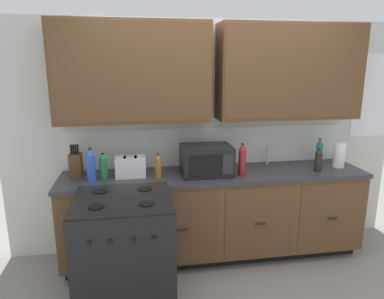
{
  "coord_description": "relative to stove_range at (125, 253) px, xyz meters",
  "views": [
    {
      "loc": [
        -0.76,
        -2.89,
        1.93
      ],
      "look_at": [
        -0.24,
        0.27,
        1.15
      ],
      "focal_mm": 32.58,
      "sensor_mm": 36.0,
      "label": 1
    }
  ],
  "objects": [
    {
      "name": "bottle_green",
      "position": [
        -0.18,
        0.61,
        0.55
      ],
      "size": [
        0.08,
        0.08,
        0.25
      ],
      "color": "#237A38",
      "rests_on": "counter_run"
    },
    {
      "name": "microwave",
      "position": [
        0.78,
        0.6,
        0.57
      ],
      "size": [
        0.48,
        0.37,
        0.28
      ],
      "color": "black",
      "rests_on": "counter_run"
    },
    {
      "name": "counter_run",
      "position": [
        0.88,
        0.63,
        -0.01
      ],
      "size": [
        2.99,
        0.64,
        0.9
      ],
      "color": "black",
      "rests_on": "ground_plane"
    },
    {
      "name": "wall_unit",
      "position": [
        0.88,
        0.83,
        1.15
      ],
      "size": [
        4.16,
        0.4,
        2.37
      ],
      "color": "silver",
      "rests_on": "ground_plane"
    },
    {
      "name": "bottle_teal",
      "position": [
        2.02,
        0.73,
        0.57
      ],
      "size": [
        0.07,
        0.07,
        0.28
      ],
      "color": "#1E707A",
      "rests_on": "counter_run"
    },
    {
      "name": "knife_block",
      "position": [
        -0.45,
        0.74,
        0.55
      ],
      "size": [
        0.11,
        0.14,
        0.31
      ],
      "color": "#52361E",
      "rests_on": "counter_run"
    },
    {
      "name": "toaster",
      "position": [
        0.06,
        0.65,
        0.53
      ],
      "size": [
        0.28,
        0.18,
        0.19
      ],
      "color": "white",
      "rests_on": "counter_run"
    },
    {
      "name": "bottle_amber",
      "position": [
        0.32,
        0.56,
        0.55
      ],
      "size": [
        0.06,
        0.06,
        0.24
      ],
      "color": "#9E6619",
      "rests_on": "counter_run"
    },
    {
      "name": "bottle_red",
      "position": [
        1.11,
        0.52,
        0.59
      ],
      "size": [
        0.07,
        0.07,
        0.31
      ],
      "color": "maroon",
      "rests_on": "counter_run"
    },
    {
      "name": "paper_towel_roll",
      "position": [
        2.18,
        0.61,
        0.56
      ],
      "size": [
        0.12,
        0.12,
        0.26
      ],
      "primitive_type": "cylinder",
      "color": "white",
      "rests_on": "counter_run"
    },
    {
      "name": "bottle_dark",
      "position": [
        1.9,
        0.51,
        0.55
      ],
      "size": [
        0.07,
        0.07,
        0.23
      ],
      "color": "black",
      "rests_on": "counter_run"
    },
    {
      "name": "bottle_blue",
      "position": [
        -0.29,
        0.57,
        0.58
      ],
      "size": [
        0.08,
        0.08,
        0.31
      ],
      "color": "blue",
      "rests_on": "counter_run"
    },
    {
      "name": "sink_faucet",
      "position": [
        1.5,
        0.84,
        0.53
      ],
      "size": [
        0.02,
        0.02,
        0.2
      ],
      "primitive_type": "cylinder",
      "color": "#B2B5BA",
      "rests_on": "counter_run"
    },
    {
      "name": "ground_plane",
      "position": [
        0.88,
        0.33,
        -0.47
      ],
      "size": [
        8.0,
        8.0,
        0.0
      ],
      "primitive_type": "plane",
      "color": "gray"
    },
    {
      "name": "stove_range",
      "position": [
        0.0,
        0.0,
        0.0
      ],
      "size": [
        0.76,
        0.68,
        0.95
      ],
      "color": "black",
      "rests_on": "ground_plane"
    }
  ]
}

